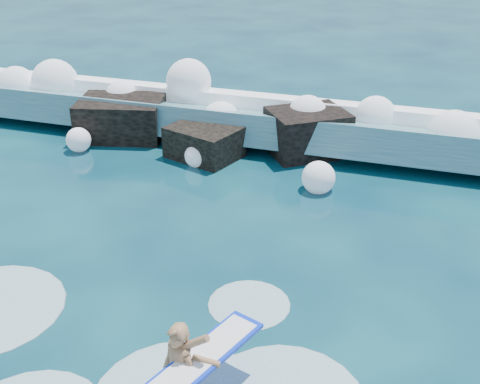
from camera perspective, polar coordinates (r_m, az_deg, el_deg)
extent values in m
plane|color=#07263B|center=(11.99, -9.89, -8.25)|extent=(200.00, 200.00, 0.00)
cube|color=teal|center=(18.64, -3.06, 6.75)|extent=(18.33, 2.79, 1.53)
cube|color=white|center=(19.20, -2.24, 8.82)|extent=(18.33, 1.29, 0.71)
cube|color=black|center=(18.92, -11.12, 6.63)|extent=(2.88, 2.42, 1.36)
cube|color=black|center=(17.07, -3.41, 4.50)|extent=(2.25, 1.99, 1.05)
cube|color=black|center=(17.39, 6.39, 5.32)|extent=(2.68, 2.59, 1.47)
imported|color=#AA784F|center=(9.02, -5.76, -16.96)|extent=(0.75, 0.64, 1.75)
cube|color=#0D32E5|center=(8.77, -3.97, -15.75)|extent=(1.32, 2.43, 0.06)
cube|color=white|center=(8.76, -3.97, -15.68)|extent=(1.16, 2.21, 0.06)
sphere|color=white|center=(21.62, -20.39, 9.48)|extent=(1.25, 1.25, 1.25)
sphere|color=white|center=(21.17, -17.14, 9.88)|extent=(1.54, 1.54, 1.54)
sphere|color=white|center=(19.78, -11.15, 8.80)|extent=(1.07, 1.07, 1.07)
sphere|color=white|center=(19.22, -4.88, 10.42)|extent=(1.41, 1.41, 1.41)
sphere|color=white|center=(17.92, -1.83, 6.75)|extent=(1.16, 1.16, 1.16)
sphere|color=white|center=(17.64, 6.41, 7.30)|extent=(1.14, 1.14, 1.14)
sphere|color=white|center=(17.85, 12.70, 6.99)|extent=(1.20, 1.20, 1.20)
sphere|color=white|center=(17.13, 19.56, 5.07)|extent=(1.38, 1.38, 1.38)
sphere|color=white|center=(18.06, -15.07, 4.80)|extent=(0.72, 0.72, 0.72)
sphere|color=white|center=(16.55, -4.18, 3.43)|extent=(0.64, 0.64, 0.64)
sphere|color=white|center=(15.22, 7.45, 1.35)|extent=(0.85, 0.85, 0.85)
ellipsoid|color=silver|center=(11.21, 0.86, -10.59)|extent=(1.53, 1.53, 0.08)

